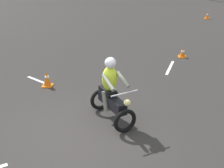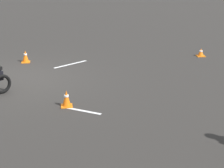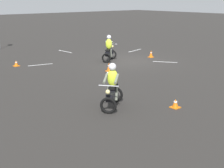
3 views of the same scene
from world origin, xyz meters
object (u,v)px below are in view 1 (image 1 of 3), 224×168
Objects in this scene: motorcycle_rider_foreground at (111,94)px; traffic_cone_mid_center at (47,80)px; traffic_cone_mid_left at (182,53)px; traffic_cone_far_center at (207,16)px.

traffic_cone_mid_center is (-2.24, 1.85, -0.50)m from motorcycle_rider_foreground.
motorcycle_rider_foreground is 4.85× the size of traffic_cone_mid_left.
traffic_cone_mid_center reaches higher than traffic_cone_far_center.
traffic_cone_far_center is (4.58, 12.83, -0.55)m from motorcycle_rider_foreground.
traffic_cone_far_center is at bearing 58.16° from traffic_cone_mid_center.
traffic_cone_mid_left is at bearing -148.13° from motorcycle_rider_foreground.
motorcycle_rider_foreground reaches higher than traffic_cone_mid_left.
traffic_cone_far_center reaches higher than traffic_cone_mid_left.
traffic_cone_mid_left is (2.31, 5.22, -0.56)m from motorcycle_rider_foreground.
traffic_cone_far_center is (6.82, 10.97, -0.05)m from traffic_cone_mid_center.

